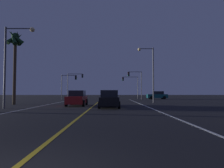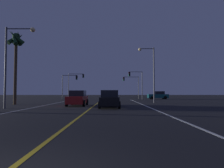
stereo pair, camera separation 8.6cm
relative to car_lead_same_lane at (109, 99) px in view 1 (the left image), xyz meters
The scene contains 14 objects.
lane_edge_right 4.12m from the car_lead_same_lane, 12.72° to the right, with size 0.16×42.28×0.01m, color silver.
lane_edge_left 7.56m from the car_lead_same_lane, behind, with size 0.16×42.28×0.01m, color silver.
lane_center_divider 2.14m from the car_lead_same_lane, 153.25° to the right, with size 0.16×42.28×0.01m, color gold.
car_lead_same_lane is the anchor object (origin of this frame).
car_crossing_side 24.78m from the car_lead_same_lane, 65.71° to the left, with size 4.30×2.02×1.70m.
car_oncoming 4.54m from the car_lead_same_lane, 143.04° to the left, with size 2.02×4.30×1.70m.
traffic_light_near_right 21.65m from the car_lead_same_lane, 76.05° to the left, with size 2.93×0.36×5.76m.
traffic_light_near_left 22.60m from the car_lead_same_lane, 112.14° to the left, with size 3.23×0.36×5.03m.
traffic_light_far_right 26.83m from the car_lead_same_lane, 79.95° to the left, with size 3.76×0.36×5.13m.
traffic_light_far_left 27.75m from the car_lead_same_lane, 107.49° to the left, with size 3.77×0.36×5.84m.
street_lamp_right_near 11.82m from the car_lead_same_lane, 59.24° to the right, with size 1.96×0.44×7.47m.
street_lamp_left_mid 9.94m from the car_lead_same_lane, behind, with size 2.79×0.44×7.61m.
street_lamp_right_far 10.69m from the car_lead_same_lane, 55.18° to the left, with size 2.27×0.44×7.82m.
palm_tree_left_mid 14.12m from the car_lead_same_lane, 158.42° to the left, with size 2.16×2.15×9.29m.
Camera 1 is at (1.91, -2.81, 1.52)m, focal length 30.78 mm.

